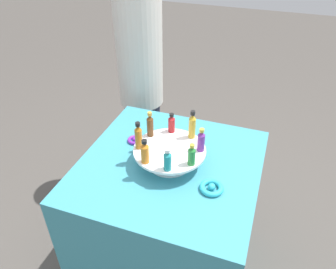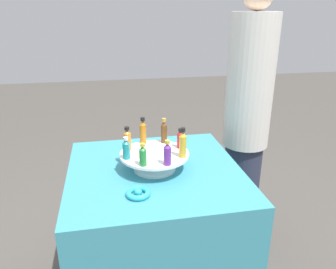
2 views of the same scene
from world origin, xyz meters
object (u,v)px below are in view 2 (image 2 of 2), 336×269
bottle_amber (143,131)px  bottle_orange (127,139)px  ribbon_bow_purple (167,148)px  bottle_teal (126,149)px  display_stand (155,159)px  bottle_brown (164,131)px  bottle_gold (183,144)px  ribbon_bow_teal (138,193)px  bottle_green (143,155)px  bottle_purple (167,154)px  bottle_red (180,139)px  person_figure (246,123)px

bottle_amber → bottle_orange: 0.11m
ribbon_bow_purple → bottle_teal: bearing=-42.2°
display_stand → bottle_brown: size_ratio=2.57×
display_stand → bottle_gold: bottle_gold is taller
bottle_teal → ribbon_bow_teal: size_ratio=1.02×
bottle_amber → bottle_green: size_ratio=1.31×
bottle_teal → bottle_brown: bearing=128.1°
display_stand → bottle_gold: size_ratio=2.31×
bottle_amber → ribbon_bow_teal: 0.38m
bottle_gold → bottle_teal: bearing=-96.9°
bottle_gold → bottle_purple: bearing=-51.9°
bottle_red → ribbon_bow_purple: size_ratio=1.35×
bottle_amber → bottle_orange: bearing=-51.9°
ribbon_bow_teal → ribbon_bow_purple: bearing=155.3°
bottle_brown → bottle_gold: bottle_gold is taller
bottle_green → person_figure: 0.90m
display_stand → bottle_brown: bottle_brown is taller
bottle_orange → bottle_red: bearing=83.1°
bottle_purple → bottle_amber: bearing=-164.4°
ribbon_bow_purple → bottle_gold: bearing=3.5°
bottle_red → person_figure: person_figure is taller
bottle_gold → person_figure: (-0.49, 0.53, -0.10)m
bottle_orange → bottle_teal: 0.11m
display_stand → bottle_red: bottle_red is taller
display_stand → ribbon_bow_purple: size_ratio=4.46×
bottle_purple → bottle_gold: bottle_gold is taller
bottle_orange → ribbon_bow_purple: 0.30m
bottle_brown → bottle_purple: 0.25m
bottle_green → ribbon_bow_teal: size_ratio=1.01×
bottle_teal → bottle_gold: bottle_gold is taller
bottle_green → ribbon_bow_purple: bearing=153.6°
bottle_orange → person_figure: 0.85m
ribbon_bow_purple → bottle_red: bearing=9.3°
bottle_gold → ribbon_bow_teal: (0.15, -0.22, -0.14)m
bottle_teal → person_figure: bearing=120.5°
bottle_teal → person_figure: 0.91m
bottle_teal → ribbon_bow_purple: bearing=137.8°
bottle_brown → bottle_gold: (0.19, 0.05, 0.01)m
bottle_brown → bottle_gold: bearing=15.6°
bottle_teal → ribbon_bow_purple: 0.37m
bottle_teal → bottle_purple: (0.10, 0.17, 0.00)m
display_stand → bottle_orange: 0.16m
bottle_teal → ribbon_bow_teal: (0.18, 0.03, -0.12)m
bottle_gold → display_stand: bearing=-119.4°
display_stand → bottle_orange: bearing=-119.4°
display_stand → bottle_teal: bottle_teal is taller
bottle_purple → ribbon_bow_purple: (-0.35, 0.07, -0.13)m
person_figure → bottle_purple: bearing=9.2°
bottle_teal → bottle_purple: 0.19m
bottle_green → bottle_red: bottle_green is taller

